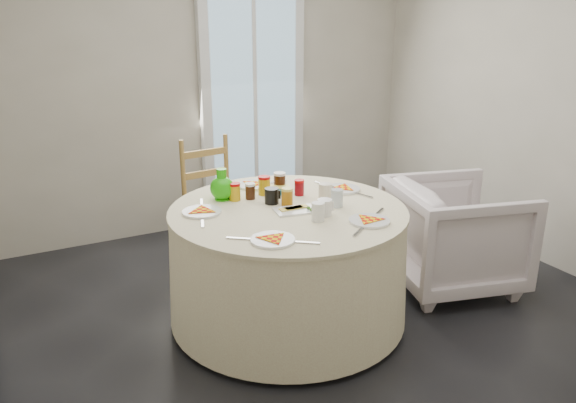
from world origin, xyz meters
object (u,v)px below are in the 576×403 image
table (288,265)px  wooden_chair (217,205)px  armchair (454,235)px  green_pitcher (222,182)px

table → wooden_chair: wooden_chair is taller
armchair → table: bearing=98.6°
green_pitcher → table: bearing=-68.1°
armchair → green_pitcher: 1.70m
table → wooden_chair: (-0.08, 1.05, 0.09)m
table → armchair: 1.28m
wooden_chair → armchair: 1.80m
table → armchair: armchair is taller
table → green_pitcher: size_ratio=7.56×
table → wooden_chair: 1.06m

